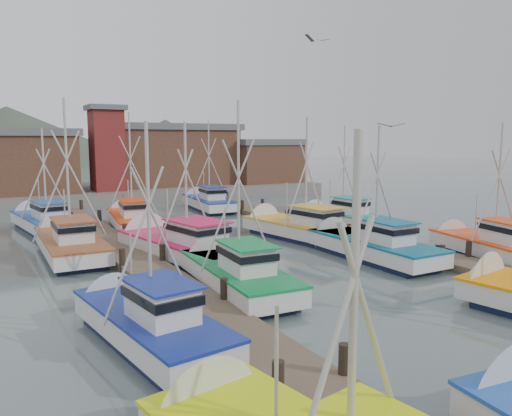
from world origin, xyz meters
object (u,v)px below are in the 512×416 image
lookout_tower (107,148)px  boat_12 (131,219)px  boat_4 (233,273)px  boat_8 (179,245)px

lookout_tower → boat_12: bearing=-97.9°
boat_4 → boat_12: size_ratio=0.96×
lookout_tower → boat_8: lookout_tower is taller
boat_8 → boat_12: size_ratio=1.19×
boat_12 → lookout_tower: bearing=89.4°
boat_8 → boat_12: 10.25m
boat_4 → boat_8: size_ratio=0.80×
lookout_tower → boat_4: bearing=-94.4°
boat_8 → boat_12: bearing=78.0°
boat_4 → boat_8: (0.06, 6.56, -0.00)m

